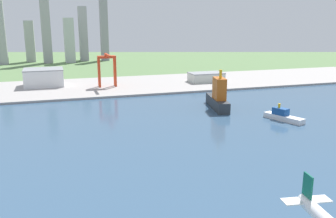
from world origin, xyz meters
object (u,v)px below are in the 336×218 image
at_px(ferry_boat, 283,116).
at_px(port_crane_red, 107,64).
at_px(warehouse_annex, 206,77).
at_px(warehouse_main, 44,77).
at_px(container_barge, 218,97).

bearing_deg(ferry_boat, port_crane_red, 121.18).
xyz_separation_m(ferry_boat, warehouse_annex, (14.19, 193.82, 4.89)).
xyz_separation_m(port_crane_red, warehouse_main, (-75.61, 31.35, -18.13)).
bearing_deg(warehouse_annex, warehouse_main, 170.90).
relative_size(port_crane_red, warehouse_main, 0.86).
xyz_separation_m(port_crane_red, warehouse_annex, (132.68, -2.03, -22.73)).
xyz_separation_m(container_barge, port_crane_red, (-84.58, 139.80, 20.44)).
bearing_deg(warehouse_annex, container_barge, -109.25).
bearing_deg(warehouse_main, warehouse_annex, -9.10).
xyz_separation_m(container_barge, warehouse_annex, (48.10, 137.76, -2.28)).
height_order(port_crane_red, warehouse_annex, port_crane_red).
distance_m(container_barge, ferry_boat, 65.91).
bearing_deg(ferry_boat, container_barge, 121.18).
relative_size(ferry_boat, warehouse_main, 0.77).
distance_m(container_barge, warehouse_main, 234.43).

